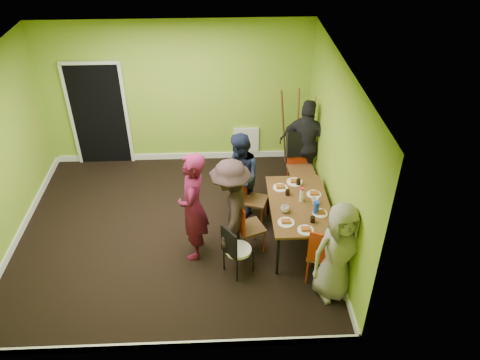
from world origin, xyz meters
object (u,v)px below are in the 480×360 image
object	(u,v)px
chair_back_end	(300,151)
person_back_end	(307,145)
orange_bottle	(289,192)
person_left_far	(240,177)
chair_left_near	(246,224)
chair_bentwood	(235,248)
dining_table	(299,207)
chair_front_end	(322,253)
blue_bottle	(316,208)
person_left_near	(231,209)
person_front_end	(338,253)
easel	(296,131)
person_standing	(193,207)
chair_left_far	(251,195)
thermos	(302,195)

from	to	relation	value
chair_back_end	person_back_end	size ratio (longest dim) A/B	0.67
orange_bottle	person_left_far	world-z (taller)	person_left_far
chair_left_near	chair_bentwood	distance (m)	0.51
dining_table	chair_back_end	world-z (taller)	chair_back_end
chair_front_end	blue_bottle	distance (m)	0.69
dining_table	person_left_near	bearing A→B (deg)	-171.34
chair_left_near	chair_bentwood	size ratio (longest dim) A/B	1.06
person_left_far	person_front_end	bearing A→B (deg)	16.12
easel	person_standing	bearing A→B (deg)	-129.21
orange_bottle	chair_back_end	bearing A→B (deg)	73.23
person_left_far	person_front_end	world-z (taller)	person_front_end
chair_left_far	blue_bottle	bearing A→B (deg)	66.74
chair_back_end	person_front_end	world-z (taller)	person_front_end
dining_table	person_left_near	xyz separation A→B (m)	(-1.04, -0.16, 0.12)
orange_bottle	person_back_end	distance (m)	1.39
dining_table	chair_back_end	size ratio (longest dim) A/B	1.31
chair_left_near	person_standing	world-z (taller)	person_standing
dining_table	person_back_end	distance (m)	1.59
chair_left_near	thermos	world-z (taller)	thermos
chair_back_end	chair_front_end	world-z (taller)	chair_back_end
orange_bottle	person_left_far	xyz separation A→B (m)	(-0.73, 0.51, -0.04)
person_back_end	person_left_far	bearing A→B (deg)	56.63
chair_bentwood	blue_bottle	size ratio (longest dim) A/B	4.05
dining_table	person_front_end	bearing A→B (deg)	-72.01
person_front_end	chair_back_end	bearing A→B (deg)	81.18
person_front_end	thermos	bearing A→B (deg)	93.54
chair_back_end	orange_bottle	world-z (taller)	chair_back_end
chair_back_end	orange_bottle	xyz separation A→B (m)	(-0.36, -1.19, -0.02)
chair_back_end	chair_bentwood	distance (m)	2.44
person_front_end	orange_bottle	bearing A→B (deg)	98.32
chair_left_near	chair_front_end	distance (m)	1.24
orange_bottle	easel	bearing A→B (deg)	78.42
orange_bottle	person_left_far	bearing A→B (deg)	144.93
chair_left_near	person_back_end	distance (m)	2.10
chair_front_end	person_left_far	world-z (taller)	person_left_far
person_standing	person_back_end	bearing A→B (deg)	136.09
person_standing	person_left_near	bearing A→B (deg)	96.46
chair_left_near	dining_table	bearing A→B (deg)	79.87
thermos	person_standing	distance (m)	1.65
dining_table	chair_left_far	world-z (taller)	chair_left_far
dining_table	blue_bottle	bearing A→B (deg)	-49.96
dining_table	orange_bottle	size ratio (longest dim) A/B	17.64
dining_table	chair_front_end	world-z (taller)	chair_front_end
dining_table	person_front_end	world-z (taller)	person_front_end
chair_left_far	orange_bottle	size ratio (longest dim) A/B	10.49
person_standing	chair_back_end	bearing A→B (deg)	136.23
thermos	person_standing	bearing A→B (deg)	-171.21
chair_left_near	orange_bottle	size ratio (longest dim) A/B	10.84
chair_left_far	person_left_near	xyz separation A→B (m)	(-0.34, -0.74, 0.31)
chair_bentwood	blue_bottle	bearing A→B (deg)	71.57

